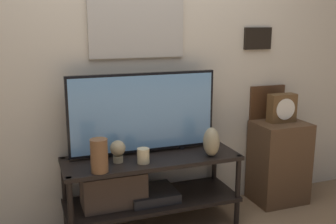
{
  "coord_description": "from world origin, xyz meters",
  "views": [
    {
      "loc": [
        -0.83,
        -2.37,
        1.53
      ],
      "look_at": [
        0.13,
        0.27,
        0.89
      ],
      "focal_mm": 42.0,
      "sensor_mm": 36.0,
      "label": 1
    }
  ],
  "objects_px": {
    "decorative_bust": "(118,150)",
    "vase_tall_ceramic": "(99,156)",
    "candle_jar": "(143,156)",
    "mantel_clock": "(282,108)",
    "television": "(144,113)",
    "vase_urn_stoneware": "(211,142)"
  },
  "relations": [
    {
      "from": "candle_jar",
      "to": "vase_urn_stoneware",
      "type": "bearing_deg",
      "value": -3.23
    },
    {
      "from": "decorative_bust",
      "to": "mantel_clock",
      "type": "distance_m",
      "value": 1.47
    },
    {
      "from": "candle_jar",
      "to": "vase_tall_ceramic",
      "type": "bearing_deg",
      "value": -168.52
    },
    {
      "from": "television",
      "to": "mantel_clock",
      "type": "height_order",
      "value": "television"
    },
    {
      "from": "vase_urn_stoneware",
      "to": "decorative_bust",
      "type": "bearing_deg",
      "value": 171.21
    },
    {
      "from": "vase_urn_stoneware",
      "to": "decorative_bust",
      "type": "xyz_separation_m",
      "value": [
        -0.68,
        0.11,
        -0.02
      ]
    },
    {
      "from": "vase_tall_ceramic",
      "to": "vase_urn_stoneware",
      "type": "xyz_separation_m",
      "value": [
        0.84,
        0.04,
        -0.0
      ]
    },
    {
      "from": "decorative_bust",
      "to": "vase_tall_ceramic",
      "type": "bearing_deg",
      "value": -137.95
    },
    {
      "from": "television",
      "to": "candle_jar",
      "type": "height_order",
      "value": "television"
    },
    {
      "from": "vase_urn_stoneware",
      "to": "decorative_bust",
      "type": "relative_size",
      "value": 1.36
    },
    {
      "from": "vase_tall_ceramic",
      "to": "candle_jar",
      "type": "xyz_separation_m",
      "value": [
        0.32,
        0.07,
        -0.06
      ]
    },
    {
      "from": "television",
      "to": "decorative_bust",
      "type": "bearing_deg",
      "value": -151.3
    },
    {
      "from": "decorative_bust",
      "to": "vase_urn_stoneware",
      "type": "bearing_deg",
      "value": -8.79
    },
    {
      "from": "vase_tall_ceramic",
      "to": "vase_urn_stoneware",
      "type": "relative_size",
      "value": 1.04
    },
    {
      "from": "mantel_clock",
      "to": "vase_tall_ceramic",
      "type": "bearing_deg",
      "value": -171.09
    },
    {
      "from": "candle_jar",
      "to": "decorative_bust",
      "type": "distance_m",
      "value": 0.19
    },
    {
      "from": "candle_jar",
      "to": "mantel_clock",
      "type": "relative_size",
      "value": 0.44
    },
    {
      "from": "candle_jar",
      "to": "television",
      "type": "bearing_deg",
      "value": 71.96
    },
    {
      "from": "candle_jar",
      "to": "decorative_bust",
      "type": "bearing_deg",
      "value": 155.15
    },
    {
      "from": "television",
      "to": "mantel_clock",
      "type": "relative_size",
      "value": 4.67
    },
    {
      "from": "vase_urn_stoneware",
      "to": "decorative_bust",
      "type": "height_order",
      "value": "vase_urn_stoneware"
    },
    {
      "from": "vase_urn_stoneware",
      "to": "mantel_clock",
      "type": "relative_size",
      "value": 0.91
    }
  ]
}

